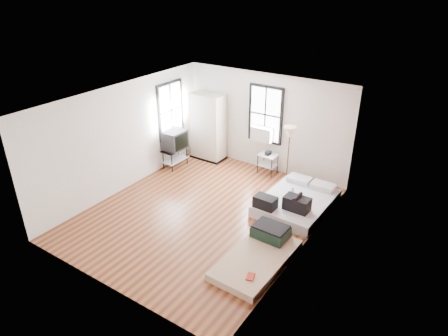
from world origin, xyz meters
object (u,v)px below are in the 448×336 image
Objects in this scene: mattress_main at (296,202)px; side_table at (268,158)px; mattress_bare at (260,253)px; wardrobe at (208,127)px; tv_stand at (174,141)px; floor_lamp at (290,135)px.

mattress_main is 3.07× the size of side_table.
wardrobe reaches higher than mattress_bare.
tv_stand reaches higher than side_table.
side_table is 1.17m from floor_lamp.
floor_lamp is at bearing -15.76° from side_table.
mattress_bare is at bearing -64.31° from side_table.
mattress_main is 3.80m from wardrobe.
wardrobe reaches higher than tv_stand.
mattress_bare is 3.63m from floor_lamp.
floor_lamp is 3.35m from tv_stand.
wardrobe reaches higher than mattress_main.
mattress_main is 2.16m from mattress_bare.
floor_lamp reaches higher than tv_stand.
tv_stand is at bearing -155.78° from side_table.
mattress_main is 1.85× the size of tv_stand.
mattress_main is at bearing 96.76° from mattress_bare.
wardrobe is 1.79× the size of tv_stand.
side_table is 2.74m from tv_stand.
mattress_main is 1.81m from floor_lamp.
side_table is at bearing 164.24° from floor_lamp.
mattress_bare is 2.98× the size of side_table.
wardrobe is 2.10m from side_table.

